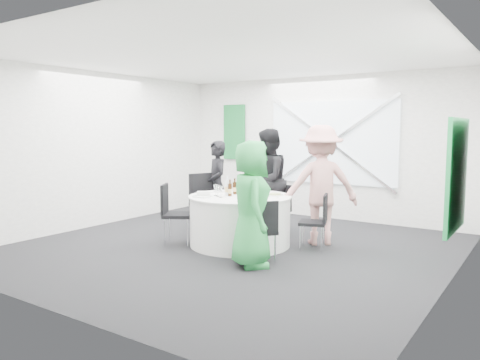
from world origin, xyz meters
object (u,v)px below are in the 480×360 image
Objects in this scene: person_man_back at (268,181)px; clear_water_bottle at (227,188)px; chair_front_right at (262,227)px; person_man_back_left at (217,185)px; chair_front_left at (172,209)px; chair_back_right at (318,218)px; chair_back at (279,205)px; green_water_bottle at (252,188)px; banquet_table at (240,220)px; person_woman_pink at (320,185)px; person_woman_green at (251,204)px; chair_back_left at (204,198)px.

person_man_back reaches higher than clear_water_bottle.
chair_front_right is 2.23m from person_man_back_left.
chair_front_left is at bearing -50.98° from person_man_back_left.
chair_back_right is 0.89× the size of chair_front_left.
chair_back is at bearing 75.66° from clear_water_bottle.
person_man_back is at bearing 106.55° from green_water_bottle.
person_woman_pink reaches higher than banquet_table.
chair_front_right is at bearing -124.71° from chair_front_left.
person_man_back_left is at bearing 6.60° from person_woman_green.
chair_front_right is (0.79, -0.65, 0.11)m from banquet_table.
chair_front_left is 0.52× the size of person_man_back.
person_woman_pink is at bearing 39.18° from green_water_bottle.
chair_back_left is at bearing -142.72° from chair_back.
banquet_table is 1.88× the size of chair_back.
person_man_back reaches higher than chair_front_left.
green_water_bottle is at bearing -90.34° from chair_front_left.
chair_back_right is (1.01, -0.65, 0.00)m from chair_back.
banquet_table is at bearing -0.00° from person_woman_green.
person_woman_green is at bearing -48.64° from banquet_table.
green_water_bottle is at bearing 27.05° from clear_water_bottle.
chair_front_left is (-1.00, -1.56, 0.06)m from chair_back.
clear_water_bottle reaches higher than green_water_bottle.
chair_back_left reaches higher than chair_front_right.
chair_back_right is at bearing -26.90° from chair_back.
green_water_bottle reaches higher than chair_front_right.
chair_front_left reaches higher than chair_front_right.
chair_front_left is (0.08, -0.90, -0.05)m from chair_back_left.
person_woman_green reaches higher than chair_back.
chair_back_right is 1.47m from person_man_back.
person_man_back is 0.99m from green_water_bottle.
person_woman_green is 5.44× the size of clear_water_bottle.
person_woman_green is (1.63, -0.30, 0.27)m from chair_front_left.
person_woman_green is at bearing -65.45° from chair_back.
chair_front_right is (1.76, -1.01, -0.11)m from chair_back_left.
person_man_back_left reaches higher than banquet_table.
chair_back_right is 2.77× the size of clear_water_bottle.
chair_front_right is 0.37m from person_woman_green.
chair_front_right is at bearing -30.31° from clear_water_bottle.
chair_back_left is at bearing -108.18° from chair_back_right.
chair_back_left is 0.57× the size of person_man_back.
person_woman_pink is at bearing -50.22° from person_woman_green.
chair_back_right is 1.43m from clear_water_bottle.
person_man_back_left is 0.91m from person_man_back.
clear_water_bottle reaches higher than chair_back.
person_woman_pink is at bearing 36.02° from clear_water_bottle.
clear_water_bottle is at bearing -88.93° from chair_back_right.
chair_front_left is at bearing -54.43° from chair_front_right.
green_water_bottle is at bearing -91.78° from chair_back_right.
clear_water_bottle is at bearing -88.85° from chair_front_left.
chair_back_left reaches higher than chair_front_left.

